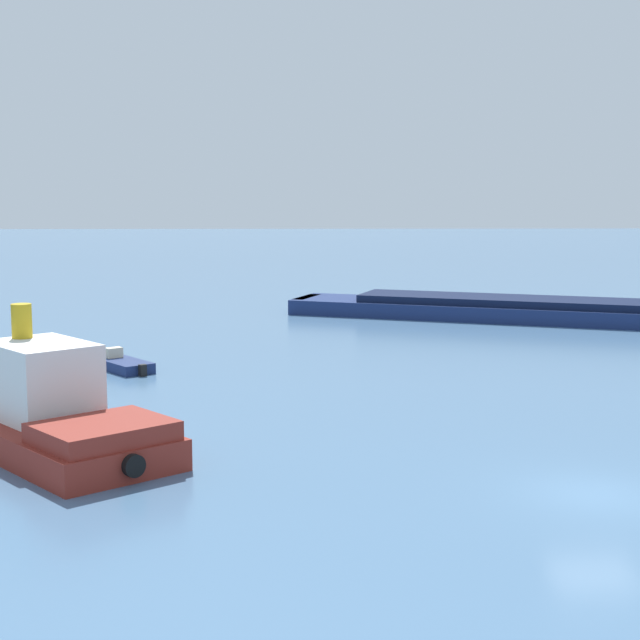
# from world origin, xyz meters

# --- Properties ---
(ground_plane) EXTENTS (400.00, 400.00, 0.00)m
(ground_plane) POSITION_xyz_m (0.00, 0.00, 0.00)
(ground_plane) COLOR #476B8E
(cargo_barge) EXTENTS (41.95, 20.47, 5.63)m
(cargo_barge) POSITION_xyz_m (12.78, 35.58, 0.82)
(cargo_barge) COLOR navy
(cargo_barge) RESTS_ON ground
(tugboat) EXTENTS (10.41, 11.21, 4.81)m
(tugboat) POSITION_xyz_m (-16.93, 5.35, 1.20)
(tugboat) COLOR maroon
(tugboat) RESTS_ON ground
(small_motorboat) EXTENTS (4.18, 4.74, 1.01)m
(small_motorboat) POSITION_xyz_m (-17.40, 20.45, 0.28)
(small_motorboat) COLOR navy
(small_motorboat) RESTS_ON ground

